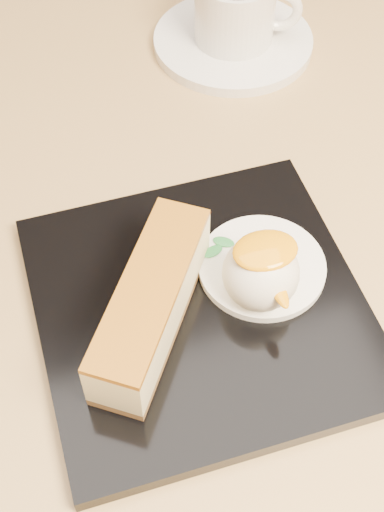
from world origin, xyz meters
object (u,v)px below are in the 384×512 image
object	(u,v)px
table	(153,363)
saucer	(233,41)
coffee_cup	(237,8)
cheesecake	(151,303)
dessert_plate	(200,308)
ice_cream_scoop	(261,273)

from	to	relation	value
table	saucer	bearing A→B (deg)	57.13
saucer	coffee_cup	bearing A→B (deg)	-19.55
cheesecake	saucer	bearing A→B (deg)	5.96
table	saucer	distance (m)	0.31
table	coffee_cup	world-z (taller)	coffee_cup
dessert_plate	coffee_cup	distance (m)	0.30
cheesecake	ice_cream_scoop	bearing A→B (deg)	-55.65
table	coffee_cup	xyz separation A→B (m)	(0.15, 0.22, 0.20)
table	coffee_cup	size ratio (longest dim) A/B	8.31
ice_cream_scoop	coffee_cup	size ratio (longest dim) A/B	0.54
ice_cream_scoop	saucer	distance (m)	0.29
dessert_plate	coffee_cup	world-z (taller)	coffee_cup
dessert_plate	saucer	size ratio (longest dim) A/B	1.47
ice_cream_scoop	saucer	xyz separation A→B (m)	(0.08, 0.28, -0.03)
saucer	dessert_plate	bearing A→B (deg)	-112.99
table	dessert_plate	size ratio (longest dim) A/B	3.64
saucer	ice_cream_scoop	bearing A→B (deg)	-105.38
coffee_cup	table	bearing A→B (deg)	-103.71
saucer	coffee_cup	xyz separation A→B (m)	(0.00, -0.00, 0.04)
dessert_plate	cheesecake	world-z (taller)	cheesecake
table	ice_cream_scoop	xyz separation A→B (m)	(0.07, -0.06, 0.19)
dessert_plate	cheesecake	xyz separation A→B (m)	(-0.04, -0.00, 0.03)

